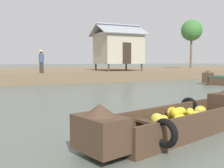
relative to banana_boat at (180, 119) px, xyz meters
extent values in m
plane|color=#596056|center=(-1.04, 5.78, -0.33)|extent=(300.00, 300.00, 0.00)
cube|color=#756047|center=(-1.04, 23.87, 0.07)|extent=(160.00, 20.00, 0.80)
cube|color=#473323|center=(0.00, -0.01, -0.27)|extent=(4.03, 2.07, 0.12)
cube|color=#473323|center=(-0.14, 0.48, 0.01)|extent=(3.76, 1.09, 0.44)
cube|color=#473323|center=(0.13, -0.50, 0.01)|extent=(3.76, 1.09, 0.44)
cube|color=#473323|center=(-2.16, -0.59, 0.09)|extent=(0.82, 1.05, 0.59)
cone|color=#473323|center=(-2.16, -0.59, 0.48)|extent=(0.69, 0.69, 0.20)
cube|color=#473323|center=(-0.80, -0.22, 0.03)|extent=(0.45, 1.00, 0.05)
torus|color=black|center=(1.09, 0.94, 0.05)|extent=(0.25, 0.53, 0.52)
torus|color=black|center=(-1.09, -0.95, 0.05)|extent=(0.25, 0.53, 0.52)
ellipsoid|color=gold|center=(0.87, 0.29, 0.08)|extent=(0.35, 0.29, 0.24)
ellipsoid|color=yellow|center=(0.42, 0.14, 0.09)|extent=(0.30, 0.32, 0.21)
ellipsoid|color=yellow|center=(0.11, 0.16, 0.11)|extent=(0.34, 0.32, 0.26)
ellipsoid|color=gold|center=(-0.90, -0.55, 0.01)|extent=(0.34, 0.37, 0.23)
ellipsoid|color=yellow|center=(-0.68, -0.12, 0.08)|extent=(0.29, 0.36, 0.26)
ellipsoid|color=yellow|center=(1.23, 0.00, 0.02)|extent=(0.33, 0.32, 0.26)
ellipsoid|color=yellow|center=(0.22, 0.36, 0.02)|extent=(0.35, 0.30, 0.19)
ellipsoid|color=gold|center=(-0.46, -0.02, 0.04)|extent=(0.31, 0.29, 0.20)
ellipsoid|color=gold|center=(0.56, 0.09, 0.03)|extent=(0.34, 0.34, 0.20)
ellipsoid|color=yellow|center=(0.39, 0.44, 0.06)|extent=(0.32, 0.28, 0.24)
ellipsoid|color=yellow|center=(-0.05, 0.12, 0.13)|extent=(0.31, 0.39, 0.24)
ellipsoid|color=yellow|center=(0.01, 0.28, 0.10)|extent=(0.41, 0.38, 0.27)
ellipsoid|color=yellow|center=(-0.14, -0.19, 0.06)|extent=(0.35, 0.28, 0.20)
ellipsoid|color=yellow|center=(-0.57, -0.15, 0.05)|extent=(0.33, 0.33, 0.21)
cube|color=#473323|center=(10.25, 9.44, 0.14)|extent=(1.03, 0.85, 0.70)
cone|color=#473323|center=(10.25, 9.44, 0.59)|extent=(0.74, 0.74, 0.20)
cylinder|color=#4C3826|center=(5.20, 15.38, 0.77)|extent=(0.16, 0.16, 0.61)
cylinder|color=#4C3826|center=(8.40, 15.38, 0.77)|extent=(0.16, 0.16, 0.61)
cylinder|color=#4C3826|center=(5.20, 18.29, 0.77)|extent=(0.16, 0.16, 0.61)
cylinder|color=#4C3826|center=(8.40, 18.29, 0.77)|extent=(0.16, 0.16, 0.61)
cube|color=#B2A893|center=(6.80, 16.84, 2.44)|extent=(3.60, 3.31, 2.73)
cube|color=#2D2319|center=(6.80, 15.16, 1.98)|extent=(0.80, 0.04, 1.80)
cube|color=#9399A0|center=(6.80, 16.01, 4.10)|extent=(4.30, 2.14, 1.04)
cube|color=#9399A0|center=(6.80, 17.66, 4.10)|extent=(4.30, 2.14, 1.04)
cylinder|color=brown|center=(18.31, 20.30, 2.53)|extent=(0.24, 0.24, 4.12)
sphere|color=#387533|center=(18.31, 20.30, 4.99)|extent=(2.50, 2.50, 2.50)
cylinder|color=#332D28|center=(-0.45, 14.41, 0.84)|extent=(0.28, 0.28, 0.75)
cylinder|color=#384C70|center=(-0.45, 14.41, 1.52)|extent=(0.34, 0.34, 0.60)
sphere|color=#9E7556|center=(-0.45, 14.41, 1.94)|extent=(0.22, 0.22, 0.22)
cone|color=tan|center=(-0.45, 14.41, 2.06)|extent=(0.44, 0.44, 0.14)
camera|label=1|loc=(-3.80, -4.59, 1.28)|focal=42.25mm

